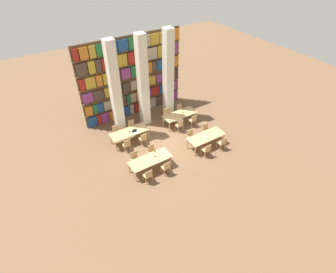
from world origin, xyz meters
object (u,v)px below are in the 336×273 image
Objects in this scene: reading_table_0 at (150,160)px; chair_2 at (166,167)px; pillar_right at (168,75)px; chair_7 at (206,130)px; pillar_left at (115,90)px; pillar_center at (143,82)px; chair_0 at (148,175)px; chair_1 at (135,158)px; desk_lamp_1 at (129,127)px; chair_14 at (193,120)px; chair_15 at (180,110)px; desk_lamp_0 at (155,152)px; chair_11 at (132,126)px; chair_13 at (167,114)px; reading_table_3 at (180,115)px; chair_12 at (179,125)px; chair_8 at (127,145)px; desk_lamp_2 at (183,109)px; chair_10 at (143,138)px; chair_4 at (206,150)px; chair_6 at (222,143)px; reading_table_2 at (129,133)px; laptop at (135,132)px; chair_9 at (116,132)px; chair_3 at (152,151)px; reading_table_1 at (206,137)px.

reading_table_0 is 0.94m from chair_2.
pillar_right is 6.77× the size of chair_7.
pillar_left and pillar_center have the same top height.
reading_table_0 is at bearing 8.89° from chair_7.
chair_0 is at bearing -126.87° from reading_table_0.
chair_2 is (0.48, -4.88, -2.52)m from pillar_left.
chair_1 is 2.26m from desk_lamp_1.
chair_15 is at bearing 90.00° from chair_14.
pillar_center is at bearing 63.03° from chair_0.
desk_lamp_1 is at bearing 94.17° from desk_lamp_0.
pillar_center is 1.00× the size of pillar_right.
chair_11 is 1.07m from desk_lamp_1.
chair_0 is 1.00× the size of chair_1.
chair_2 is at bearing 57.09° from chair_13.
reading_table_0 is at bearing -90.83° from pillar_left.
chair_12 is at bearing -126.01° from reading_table_3.
desk_lamp_2 reaches higher than chair_8.
chair_10 is 1.00× the size of chair_12.
desk_lamp_1 is (-4.32, 2.12, 0.57)m from chair_7.
reading_table_3 is at bearing 80.80° from chair_4.
chair_4 is at bearing 180.00° from chair_6.
reading_table_2 is at bearing 131.10° from chair_4.
desk_lamp_0 reaches higher than laptop.
laptop reaches higher than chair_0.
chair_6 and chair_9 have the same top height.
chair_6 is at bearing 158.34° from chair_3.
desk_lamp_1 is (0.71, 3.57, 0.57)m from chair_0.
chair_14 is at bearing -74.03° from pillar_right.
reading_table_1 is (3.49, -0.10, -0.37)m from desk_lamp_0.
reading_table_1 is at bearing 139.71° from chair_9.
pillar_right is at bearing -133.81° from chair_3.
chair_6 is 1.00× the size of chair_14.
chair_6 is 1.89× the size of desk_lamp_1.
chair_10 is at bearing 28.65° from chair_13.
chair_0 is at bearing 16.09° from chair_7.
chair_2 and chair_15 have the same top height.
desk_lamp_2 reaches higher than chair_15.
chair_12 is at bearing -136.11° from desk_lamp_2.
chair_15 is (3.74, -0.06, 0.00)m from chair_11.
chair_1 is 2.82m from chair_9.
chair_8 is at bearing 109.16° from chair_2.
chair_10 is 1.00× the size of chair_11.
chair_14 reaches higher than reading_table_1.
reading_table_1 is at bearing 129.77° from chair_6.
desk_lamp_0 is 4.24m from chair_6.
chair_3 and chair_7 have the same top height.
chair_9 is (-0.50, -0.56, -2.52)m from pillar_left.
reading_table_2 is at bearing -144.09° from pillar_center.
chair_1 is at bearing 126.87° from reading_table_0.
chair_10 is at bearing -94.88° from chair_3.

